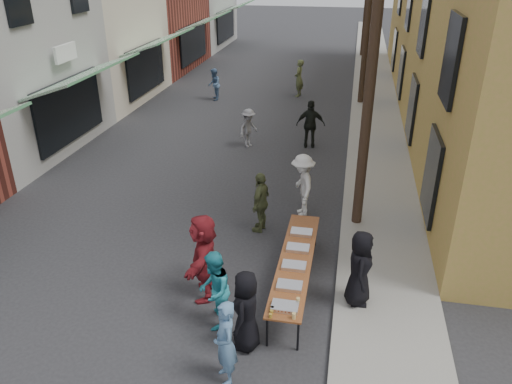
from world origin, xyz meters
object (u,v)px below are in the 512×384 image
at_px(utility_pole_near, 373,57).
at_px(guest_front_a, 246,311).
at_px(guest_front_c, 214,290).
at_px(server, 360,268).
at_px(serving_table, 296,261).
at_px(utility_pole_mid, 369,5).
at_px(catering_tray_sausage, 285,307).

xyz_separation_m(utility_pole_near, guest_front_a, (-1.97, -5.08, -3.68)).
xyz_separation_m(guest_front_c, server, (2.75, 1.15, 0.11)).
height_order(utility_pole_near, serving_table, utility_pole_near).
bearing_deg(guest_front_a, guest_front_c, -116.92).
bearing_deg(utility_pole_mid, catering_tray_sausage, -94.40).
bearing_deg(catering_tray_sausage, server, 44.60).
height_order(serving_table, guest_front_a, guest_front_a).
distance_m(utility_pole_mid, catering_tray_sausage, 17.26).
relative_size(serving_table, server, 2.41).
distance_m(utility_pole_mid, serving_table, 15.67).
relative_size(serving_table, catering_tray_sausage, 8.00).
xyz_separation_m(utility_pole_near, serving_table, (-1.29, -3.15, -3.79)).
height_order(utility_pole_near, guest_front_c, utility_pole_near).
height_order(utility_pole_mid, serving_table, utility_pole_mid).
bearing_deg(serving_table, utility_pole_mid, 85.13).
relative_size(utility_pole_near, server, 5.42).
bearing_deg(server, utility_pole_mid, -0.41).
relative_size(utility_pole_mid, server, 5.42).
distance_m(utility_pole_near, serving_table, 5.10).
relative_size(utility_pole_mid, serving_table, 2.25).
distance_m(utility_pole_near, guest_front_c, 6.50).
xyz_separation_m(serving_table, guest_front_c, (-1.41, -1.47, 0.11)).
distance_m(serving_table, guest_front_c, 2.04).
bearing_deg(server, guest_front_a, 127.87).
bearing_deg(guest_front_c, server, 105.80).
bearing_deg(catering_tray_sausage, guest_front_c, 172.78).
xyz_separation_m(utility_pole_near, server, (0.05, -3.48, -3.57)).
distance_m(guest_front_a, server, 2.58).
distance_m(utility_pole_near, server, 4.99).
height_order(guest_front_a, server, server).
bearing_deg(guest_front_a, catering_tray_sausage, 117.26).
bearing_deg(serving_table, catering_tray_sausage, -90.00).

